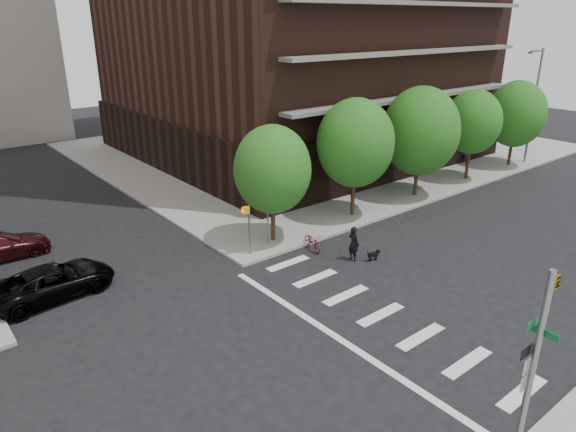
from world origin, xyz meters
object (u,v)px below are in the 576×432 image
object	(u,v)px
traffic_signal	(527,397)
parked_car_black	(54,281)
dog_walker	(354,243)
pedestrian_far	(465,154)
scooter	(312,241)

from	to	relation	value
traffic_signal	parked_car_black	distance (m)	18.60
parked_car_black	dog_walker	bearing A→B (deg)	-119.50
pedestrian_far	parked_car_black	bearing A→B (deg)	-77.90
scooter	pedestrian_far	bearing A→B (deg)	26.69
traffic_signal	scooter	size ratio (longest dim) A/B	3.51
dog_walker	parked_car_black	bearing A→B (deg)	69.08
scooter	dog_walker	distance (m)	2.38
traffic_signal	dog_walker	size ratio (longest dim) A/B	3.36
traffic_signal	pedestrian_far	distance (m)	32.01
dog_walker	traffic_signal	bearing A→B (deg)	155.07
parked_car_black	scooter	xyz separation A→B (m)	(11.84, -3.38, -0.26)
dog_walker	pedestrian_far	xyz separation A→B (m)	(19.81, 6.71, 0.05)
traffic_signal	dog_walker	xyz separation A→B (m)	(6.25, 11.78, -1.81)
traffic_signal	pedestrian_far	world-z (taller)	traffic_signal
parked_car_black	dog_walker	world-z (taller)	dog_walker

